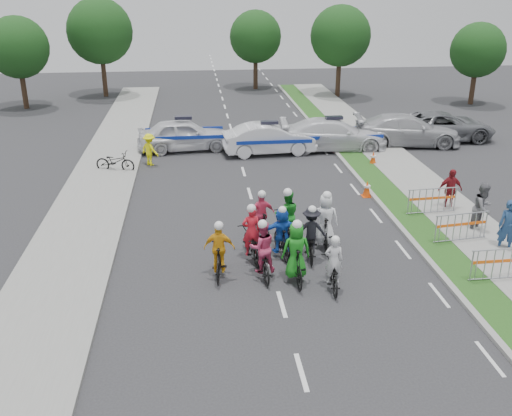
{
  "coord_description": "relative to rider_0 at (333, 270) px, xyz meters",
  "views": [
    {
      "loc": [
        -2.24,
        -13.68,
        8.47
      ],
      "look_at": [
        -0.22,
        4.59,
        1.1
      ],
      "focal_mm": 40.0,
      "sensor_mm": 36.0,
      "label": 1
    }
  ],
  "objects": [
    {
      "name": "ground",
      "position": [
        -1.62,
        -0.76,
        -0.58
      ],
      "size": [
        90.0,
        90.0,
        0.0
      ],
      "primitive_type": "plane",
      "color": "#28282B",
      "rests_on": "ground"
    },
    {
      "name": "police_car_2",
      "position": [
        3.49,
        14.54,
        0.25
      ],
      "size": [
        5.85,
        2.75,
        1.65
      ],
      "primitive_type": "imported",
      "rotation": [
        0.0,
        0.0,
        1.49
      ],
      "color": "silver",
      "rests_on": "ground"
    },
    {
      "name": "rider_3",
      "position": [
        -3.26,
        1.08,
        0.14
      ],
      "size": [
        0.98,
        1.83,
        1.87
      ],
      "rotation": [
        0.0,
        0.0,
        3.0
      ],
      "color": "black",
      "rests_on": "ground"
    },
    {
      "name": "rider_0",
      "position": [
        0.0,
        0.0,
        0.0
      ],
      "size": [
        0.75,
        1.74,
        1.73
      ],
      "rotation": [
        0.0,
        0.0,
        3.05
      ],
      "color": "black",
      "rests_on": "ground"
    },
    {
      "name": "cone_0",
      "position": [
        3.23,
        7.35,
        -0.23
      ],
      "size": [
        0.4,
        0.4,
        0.7
      ],
      "color": "#F24C0C",
      "rests_on": "ground"
    },
    {
      "name": "rider_8",
      "position": [
        -0.85,
        3.24,
        0.17
      ],
      "size": [
        0.86,
        2.01,
        2.03
      ],
      "rotation": [
        0.0,
        0.0,
        3.17
      ],
      "color": "black",
      "rests_on": "ground"
    },
    {
      "name": "barrier_1",
      "position": [
        5.08,
        2.52,
        -0.02
      ],
      "size": [
        2.05,
        0.74,
        1.12
      ],
      "primitive_type": null,
      "rotation": [
        0.0,
        0.0,
        0.12
      ],
      "color": "#A5A8AD",
      "rests_on": "ground"
    },
    {
      "name": "tree_2",
      "position": [
        16.38,
        25.24,
        3.26
      ],
      "size": [
        3.85,
        3.85,
        5.77
      ],
      "color": "#382619",
      "rests_on": "ground"
    },
    {
      "name": "barrier_2",
      "position": [
        5.08,
        5.04,
        -0.02
      ],
      "size": [
        2.03,
        0.61,
        1.12
      ],
      "primitive_type": null,
      "rotation": [
        0.0,
        0.0,
        0.06
      ],
      "color": "#A5A8AD",
      "rests_on": "ground"
    },
    {
      "name": "sidewalk_right",
      "position": [
        5.98,
        4.24,
        -0.51
      ],
      "size": [
        2.4,
        60.0,
        0.13
      ],
      "primitive_type": "cube",
      "color": "gray",
      "rests_on": "ground"
    },
    {
      "name": "spectator_0",
      "position": [
        6.35,
        1.81,
        0.32
      ],
      "size": [
        0.77,
        0.64,
        1.79
      ],
      "primitive_type": "imported",
      "rotation": [
        0.0,
        0.0,
        -0.38
      ],
      "color": "navy",
      "rests_on": "ground"
    },
    {
      "name": "tree_4",
      "position": [
        1.38,
        33.24,
        3.61
      ],
      "size": [
        4.2,
        4.2,
        6.3
      ],
      "color": "#382619",
      "rests_on": "ground"
    },
    {
      "name": "rider_6",
      "position": [
        -2.18,
        2.14,
        0.07
      ],
      "size": [
        0.94,
        1.99,
        1.95
      ],
      "rotation": [
        0.0,
        0.0,
        3.29
      ],
      "color": "black",
      "rests_on": "ground"
    },
    {
      "name": "rider_9",
      "position": [
        -1.67,
        3.61,
        0.14
      ],
      "size": [
        0.99,
        1.83,
        1.85
      ],
      "rotation": [
        0.0,
        0.0,
        3.35
      ],
      "color": "black",
      "rests_on": "ground"
    },
    {
      "name": "police_car_0",
      "position": [
        -4.41,
        15.31,
        0.26
      ],
      "size": [
        5.09,
        2.48,
        1.67
      ],
      "primitive_type": "imported",
      "rotation": [
        0.0,
        0.0,
        1.68
      ],
      "color": "silver",
      "rests_on": "ground"
    },
    {
      "name": "tree_3",
      "position": [
        -10.62,
        31.24,
        4.31
      ],
      "size": [
        4.9,
        4.9,
        7.35
      ],
      "color": "#382619",
      "rests_on": "ground"
    },
    {
      "name": "cone_1",
      "position": [
        4.8,
        11.57,
        -0.23
      ],
      "size": [
        0.4,
        0.4,
        0.7
      ],
      "color": "#F24C0C",
      "rests_on": "ground"
    },
    {
      "name": "rider_2",
      "position": [
        -1.97,
        0.96,
        0.13
      ],
      "size": [
        0.84,
        1.92,
        1.91
      ],
      "rotation": [
        0.0,
        0.0,
        3.23
      ],
      "color": "black",
      "rests_on": "ground"
    },
    {
      "name": "rider_1",
      "position": [
        -1.01,
        0.55,
        0.21
      ],
      "size": [
        0.86,
        1.94,
        2.03
      ],
      "rotation": [
        0.0,
        0.0,
        3.17
      ],
      "color": "black",
      "rests_on": "ground"
    },
    {
      "name": "sidewalk_left",
      "position": [
        -8.12,
        4.24,
        -0.51
      ],
      "size": [
        3.0,
        60.0,
        0.13
      ],
      "primitive_type": "cube",
      "color": "gray",
      "rests_on": "ground"
    },
    {
      "name": "marshal_hiviz",
      "position": [
        -6.06,
        12.8,
        0.21
      ],
      "size": [
        1.15,
        1.11,
        1.58
      ],
      "primitive_type": "imported",
      "rotation": [
        0.0,
        0.0,
        2.41
      ],
      "color": "#F4F30C",
      "rests_on": "ground"
    },
    {
      "name": "rider_4",
      "position": [
        -0.25,
        2.05,
        0.14
      ],
      "size": [
        1.09,
        1.88,
        1.85
      ],
      "rotation": [
        0.0,
        0.0,
        3.0
      ],
      "color": "black",
      "rests_on": "ground"
    },
    {
      "name": "spectator_2",
      "position": [
        5.98,
        5.52,
        0.27
      ],
      "size": [
        1.0,
        0.43,
        1.69
      ],
      "primitive_type": "imported",
      "rotation": [
        0.0,
        0.0,
        0.02
      ],
      "color": "maroon",
      "rests_on": "ground"
    },
    {
      "name": "rider_5",
      "position": [
        -1.18,
        2.26,
        0.18
      ],
      "size": [
        1.46,
        1.74,
        1.79
      ],
      "rotation": [
        0.0,
        0.0,
        3.26
      ],
      "color": "black",
      "rests_on": "ground"
    },
    {
      "name": "civilian_sedan",
      "position": [
        7.71,
        14.98,
        0.26
      ],
      "size": [
        6.02,
        3.08,
        1.67
      ],
      "primitive_type": "imported",
      "rotation": [
        0.0,
        0.0,
        1.44
      ],
      "color": "#AFAFB4",
      "rests_on": "ground"
    },
    {
      "name": "rider_7",
      "position": [
        0.38,
        2.74,
        0.22
      ],
      "size": [
        0.93,
        2.01,
        2.06
      ],
      "rotation": [
        0.0,
        0.0,
        3.01
      ],
      "color": "black",
      "rests_on": "ground"
    },
    {
      "name": "police_car_1",
      "position": [
        -0.01,
        14.12,
        0.21
      ],
      "size": [
        4.92,
        2.06,
        1.58
      ],
      "primitive_type": "imported",
      "rotation": [
        0.0,
        0.0,
        1.65
      ],
      "color": "silver",
      "rests_on": "ground"
    },
    {
      "name": "civilian_suv",
      "position": [
        10.1,
        15.79,
        0.23
      ],
      "size": [
        5.81,
        2.76,
        1.6
      ],
      "primitive_type": "imported",
      "rotation": [
        0.0,
        0.0,
        1.55
      ],
      "color": "slate",
      "rests_on": "ground"
    },
    {
      "name": "tree_0",
      "position": [
        -15.62,
        27.24,
        3.61
      ],
      "size": [
        4.2,
        4.2,
        6.3
      ],
      "color": "#382619",
      "rests_on": "ground"
    },
    {
      "name": "parked_bike",
      "position": [
        -7.64,
        11.92,
        -0.08
      ],
      "size": [
        2.0,
        1.14,
        1.0
      ],
      "primitive_type": "imported",
      "rotation": [
        0.0,
        0.0,
        1.3
      ],
      "color": "black",
      "rests_on": "ground"
    },
    {
      "name": "spectator_1",
      "position": [
        6.25,
        3.4,
        0.34
      ],
      "size": [
        1.13,
        1.07,
        1.84
      ],
      "primitive_type": "imported",
      "rotation": [
        0.0,
        0.0,
        0.59
      ],
      "color": "slate",
      "rests_on": "ground"
    },
    {
      "name": "barrier_0",
      "position": [
        5.08,
        -0.22,
        -0.02
      ],
      "size": [
        2.01,
        0.54,
        1.12
      ],
      "primitive_type": null,
      "rotation": [
        0.0,
        0.0,
        0.02
      ],
      "color": "#A5A8AD",
      "rests_on": "ground"
    },
    {
      "name": "curb_right",
      "position": [
        3.48,
        4.24,
        -0.52
      ],
      "size": [
        0.2,
        60.0,
        0.12
      ],
      "primitive_type": "cube",
      "color": "gray",
      "rests_on": "ground"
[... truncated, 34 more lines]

